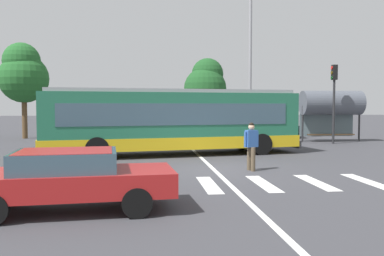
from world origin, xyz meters
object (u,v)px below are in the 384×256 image
Objects in this scene: parked_car_white at (245,127)px; bus_stop_shelter at (331,104)px; foreground_sedan at (69,177)px; city_transit_bus at (173,121)px; parked_car_silver at (170,127)px; background_tree_left at (23,74)px; traffic_light_far_corner at (334,91)px; twin_arm_street_lamp at (250,47)px; parked_car_black at (281,126)px; pedestrian_crossing_street at (251,144)px; parked_car_champagne at (207,127)px; background_tree_right at (206,85)px; parked_car_charcoal at (134,127)px.

parked_car_white is 1.19× the size of bus_stop_shelter.
foreground_sedan is 1.19× the size of bus_stop_shelter.
city_transit_bus is 2.69× the size of parked_car_silver.
background_tree_left reaches higher than foreground_sedan.
background_tree_left is at bearing 162.61° from traffic_light_far_corner.
twin_arm_street_lamp is at bearing 51.89° from city_transit_bus.
bus_stop_shelter is (13.48, 16.05, 1.65)m from foreground_sedan.
bus_stop_shelter is (4.59, -4.17, 1.65)m from parked_car_white.
city_transit_bus is 13.66m from parked_car_black.
twin_arm_street_lamp is at bearing -133.33° from parked_car_black.
parked_car_champagne is at bearing 87.32° from pedestrian_crossing_street.
background_tree_left is at bearing 166.77° from bus_stop_shelter.
traffic_light_far_corner is 0.78× the size of background_tree_right.
parked_car_champagne is 6.71m from twin_arm_street_lamp.
parked_car_silver is at bearing 87.53° from city_transit_bus.
traffic_light_far_corner is (12.96, 14.63, 2.42)m from foreground_sedan.
city_transit_bus is 1.22× the size of twin_arm_street_lamp.
traffic_light_far_corner is at bearing -109.85° from bus_stop_shelter.
pedestrian_crossing_street is at bearing -64.02° from city_transit_bus.
foreground_sedan is 19.81m from twin_arm_street_lamp.
background_tree_right reaches higher than parked_car_black.
background_tree_left is (-6.78, 20.81, 3.76)m from foreground_sedan.
traffic_light_far_corner is (4.07, -5.59, 2.42)m from parked_car_white.
parked_car_silver is 0.98× the size of parked_car_white.
pedestrian_crossing_street is at bearing -52.25° from background_tree_left.
parked_car_black is (5.58, 0.13, 0.00)m from parked_car_champagne.
foreground_sedan and parked_car_black have the same top height.
bus_stop_shelter reaches higher than city_transit_bus.
background_tree_right is (5.61, 3.04, 3.20)m from parked_car_charcoal.
background_tree_right is (3.06, 3.18, 3.20)m from parked_car_silver.
foreground_sedan is 20.50m from parked_car_silver.
parked_car_silver is (-2.02, 15.13, -0.20)m from pedestrian_crossing_street.
parked_car_white is (2.77, -0.24, 0.00)m from parked_car_champagne.
parked_car_charcoal and parked_car_black have the same top height.
parked_car_champagne is (6.12, 20.46, 0.00)m from foreground_sedan.
bus_stop_shelter is (1.78, -4.53, 1.65)m from parked_car_black.
parked_car_white is 1.00× the size of parked_car_black.
twin_arm_street_lamp is (7.59, -3.25, 5.35)m from parked_car_charcoal.
parked_car_white is at bearing 81.42° from twin_arm_street_lamp.
twin_arm_street_lamp is (-0.47, -3.11, 5.35)m from parked_car_white.
background_tree_left is (-18.48, 0.23, 3.76)m from parked_car_black.
parked_car_silver is 5.51m from parked_car_white.
parked_car_silver is 11.35m from traffic_light_far_corner.
background_tree_right reaches higher than traffic_light_far_corner.
parked_car_champagne is at bearing -96.31° from background_tree_right.
traffic_light_far_corner is 5.94m from twin_arm_street_lamp.
pedestrian_crossing_street is 15.27m from parked_car_silver.
parked_car_charcoal is 0.97× the size of parked_car_champagne.
traffic_light_far_corner is at bearing -53.36° from background_tree_right.
city_transit_bus is at bearing -47.71° from background_tree_left.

